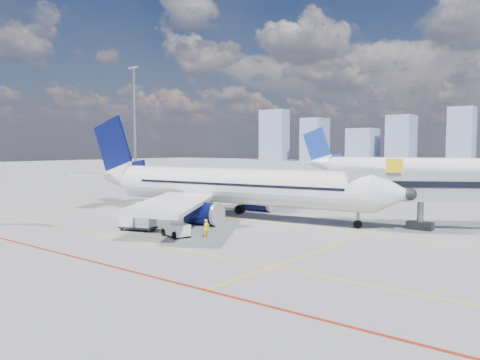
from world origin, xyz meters
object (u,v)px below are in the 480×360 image
Objects in this scene: belt_loader at (160,209)px; ramp_worker at (206,228)px; second_aircraft at (396,168)px; main_aircraft at (222,186)px; baggage_tug at (175,226)px; cargo_dolly at (138,220)px.

belt_loader is 3.81× the size of ramp_worker.
belt_loader is at bearing -102.61° from second_aircraft.
ramp_worker is at bearing -63.54° from main_aircraft.
baggage_tug is at bearing -76.54° from main_aircraft.
second_aircraft reaches higher than ramp_worker.
cargo_dolly is (1.09, -66.71, -2.26)m from second_aircraft.
ramp_worker is (8.00, -65.43, -2.47)m from second_aircraft.
main_aircraft is at bearing 17.69° from belt_loader.
cargo_dolly is 2.31× the size of ramp_worker.
belt_loader is at bearing 77.20° from ramp_worker.
cargo_dolly is at bearing -99.46° from main_aircraft.
belt_loader reaches higher than cargo_dolly.
cargo_dolly is at bearing -63.49° from belt_loader.
main_aircraft is 7.42m from belt_loader.
baggage_tug is at bearing -16.34° from cargo_dolly.
second_aircraft is 11.73× the size of cargo_dolly.
ramp_worker is at bearing -91.11° from second_aircraft.
main_aircraft is at bearing -96.58° from second_aircraft.
second_aircraft is at bearing 83.99° from main_aircraft.
main_aircraft is at bearing 70.50° from cargo_dolly.
ramp_worker is (12.67, -6.45, 0.16)m from belt_loader.
main_aircraft reaches higher than cargo_dolly.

